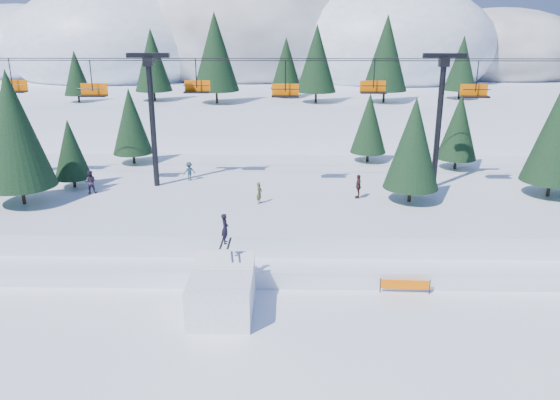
{
  "coord_description": "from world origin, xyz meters",
  "views": [
    {
      "loc": [
        1.68,
        -23.72,
        14.78
      ],
      "look_at": [
        1.09,
        6.0,
        5.2
      ],
      "focal_mm": 35.0,
      "sensor_mm": 36.0,
      "label": 1
    }
  ],
  "objects_px": {
    "chairlift": "(279,100)",
    "banner_far": "(411,278)",
    "banner_near": "(405,285)",
    "jump_kicker": "(222,293)"
  },
  "relations": [
    {
      "from": "jump_kicker",
      "to": "banner_near",
      "type": "bearing_deg",
      "value": 13.56
    },
    {
      "from": "jump_kicker",
      "to": "banner_near",
      "type": "distance_m",
      "value": 10.55
    },
    {
      "from": "chairlift",
      "to": "banner_near",
      "type": "height_order",
      "value": "chairlift"
    },
    {
      "from": "chairlift",
      "to": "banner_far",
      "type": "relative_size",
      "value": 16.64
    },
    {
      "from": "jump_kicker",
      "to": "banner_near",
      "type": "height_order",
      "value": "jump_kicker"
    },
    {
      "from": "jump_kicker",
      "to": "banner_far",
      "type": "distance_m",
      "value": 11.31
    },
    {
      "from": "jump_kicker",
      "to": "chairlift",
      "type": "height_order",
      "value": "chairlift"
    },
    {
      "from": "banner_near",
      "to": "banner_far",
      "type": "height_order",
      "value": "same"
    },
    {
      "from": "chairlift",
      "to": "banner_far",
      "type": "distance_m",
      "value": 17.23
    },
    {
      "from": "banner_near",
      "to": "banner_far",
      "type": "xyz_separation_m",
      "value": [
        0.54,
        0.9,
        0.0
      ]
    }
  ]
}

